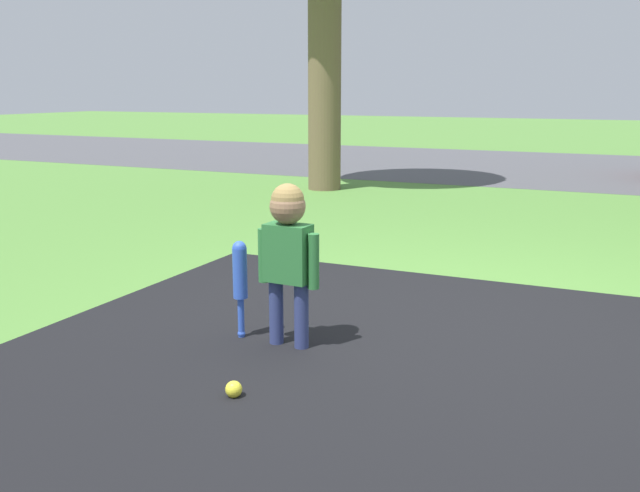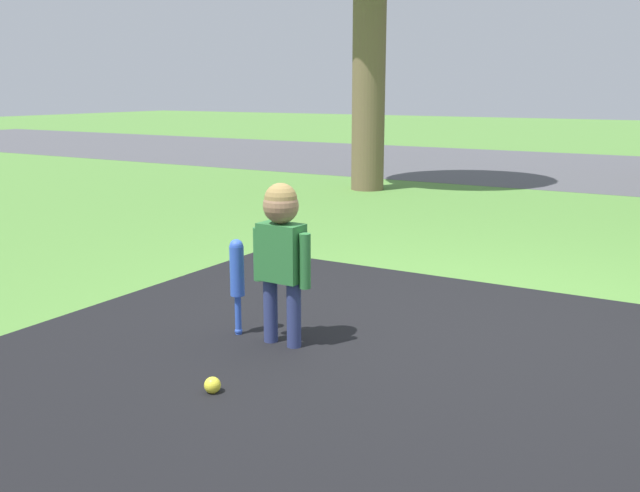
# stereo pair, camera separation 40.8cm
# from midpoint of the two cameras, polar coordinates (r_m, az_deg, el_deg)

# --- Properties ---
(ground_plane) EXTENTS (60.00, 60.00, 0.00)m
(ground_plane) POSITION_cam_midpoint_polar(r_m,az_deg,el_deg) (4.28, 8.15, -6.07)
(ground_plane) COLOR #518438
(street_strip) EXTENTS (40.00, 6.00, 0.01)m
(street_strip) POSITION_cam_midpoint_polar(r_m,az_deg,el_deg) (13.02, 19.69, 5.83)
(street_strip) COLOR #4C4C51
(street_strip) RESTS_ON ground
(child) EXTENTS (0.36, 0.19, 0.88)m
(child) POSITION_cam_midpoint_polar(r_m,az_deg,el_deg) (3.72, -5.72, 0.27)
(child) COLOR navy
(child) RESTS_ON ground
(baseball_bat) EXTENTS (0.08, 0.08, 0.55)m
(baseball_bat) POSITION_cam_midpoint_polar(r_m,az_deg,el_deg) (3.93, -9.39, -2.42)
(baseball_bat) COLOR blue
(baseball_bat) RESTS_ON ground
(sports_ball) EXTENTS (0.08, 0.08, 0.08)m
(sports_ball) POSITION_cam_midpoint_polar(r_m,az_deg,el_deg) (3.30, -10.53, -11.27)
(sports_ball) COLOR yellow
(sports_ball) RESTS_ON ground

